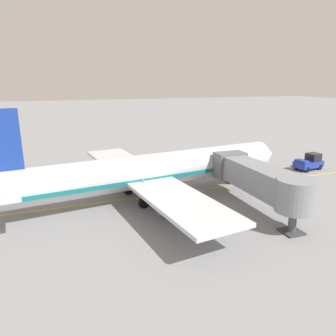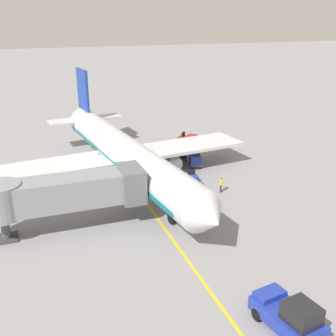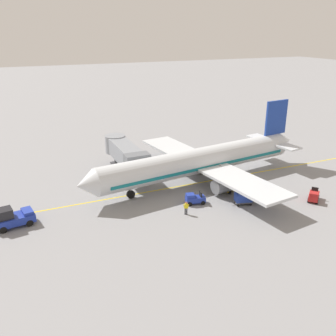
{
  "view_description": "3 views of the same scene",
  "coord_description": "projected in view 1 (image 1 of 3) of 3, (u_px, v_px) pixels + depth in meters",
  "views": [
    {
      "loc": [
        32.71,
        -8.89,
        12.91
      ],
      "look_at": [
        1.04,
        2.82,
        3.51
      ],
      "focal_mm": 33.49,
      "sensor_mm": 36.0,
      "label": 1
    },
    {
      "loc": [
        10.45,
        42.61,
        17.53
      ],
      "look_at": [
        -2.49,
        6.8,
        3.18
      ],
      "focal_mm": 43.82,
      "sensor_mm": 36.0,
      "label": 2
    },
    {
      "loc": [
        -44.28,
        25.91,
        21.29
      ],
      "look_at": [
        -1.2,
        6.83,
        3.58
      ],
      "focal_mm": 39.75,
      "sensor_mm": 36.0,
      "label": 3
    }
  ],
  "objects": [
    {
      "name": "gate_lead_in_line",
      "position": [
        142.0,
        197.0,
        35.99
      ],
      "size": [
        0.24,
        80.0,
        0.01
      ],
      "primitive_type": "cube",
      "color": "gold",
      "rests_on": "ground"
    },
    {
      "name": "baggage_tug_lead",
      "position": [
        123.0,
        182.0,
        39.33
      ],
      "size": [
        1.93,
        2.75,
        1.62
      ],
      "color": "gold",
      "rests_on": "ground"
    },
    {
      "name": "ground_plane",
      "position": [
        142.0,
        197.0,
        35.99
      ],
      "size": [
        400.0,
        400.0,
        0.0
      ],
      "primitive_type": "plane",
      "color": "gray"
    },
    {
      "name": "baggage_cart_front",
      "position": [
        122.0,
        171.0,
        43.35
      ],
      "size": [
        1.82,
        2.98,
        1.58
      ],
      "color": "#4C4C51",
      "rests_on": "ground"
    },
    {
      "name": "baggage_cart_second_in_train",
      "position": [
        101.0,
        174.0,
        41.81
      ],
      "size": [
        1.82,
        2.98,
        1.58
      ],
      "color": "#4C4C51",
      "rests_on": "ground"
    },
    {
      "name": "baggage_tug_spare",
      "position": [
        52.0,
        173.0,
        42.97
      ],
      "size": [
        2.54,
        2.68,
        1.62
      ],
      "color": "#B21E1E",
      "rests_on": "ground"
    },
    {
      "name": "pushback_tractor",
      "position": [
        309.0,
        162.0,
        47.15
      ],
      "size": [
        2.87,
        4.69,
        2.4
      ],
      "color": "#1E339E",
      "rests_on": "ground"
    },
    {
      "name": "jet_bridge",
      "position": [
        259.0,
        179.0,
        31.36
      ],
      "size": [
        13.42,
        3.5,
        4.98
      ],
      "color": "gray",
      "rests_on": "ground"
    },
    {
      "name": "parked_airliner",
      "position": [
        149.0,
        171.0,
        34.94
      ],
      "size": [
        30.42,
        37.33,
        10.63
      ],
      "color": "silver",
      "rests_on": "ground"
    },
    {
      "name": "baggage_tug_trailing",
      "position": [
        166.0,
        173.0,
        42.85
      ],
      "size": [
        1.76,
        2.7,
        1.62
      ],
      "color": "#1E339E",
      "rests_on": "ground"
    },
    {
      "name": "ground_crew_wing_walker",
      "position": [
        176.0,
        166.0,
        45.57
      ],
      "size": [
        0.37,
        0.7,
        1.69
      ],
      "color": "#232328",
      "rests_on": "ground"
    }
  ]
}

